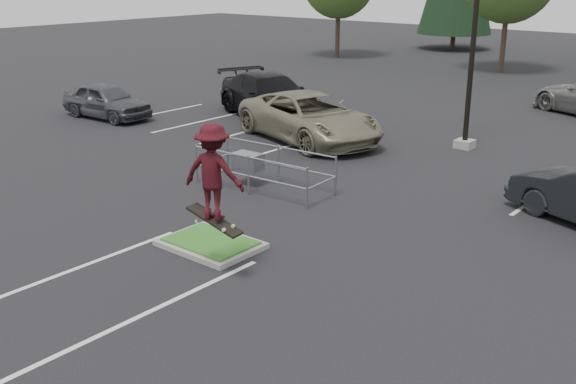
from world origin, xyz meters
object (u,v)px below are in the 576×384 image
Objects in this scene: cart_corral at (252,162)px; car_l_grey at (107,101)px; light_pole at (475,16)px; car_l_black at (268,96)px; car_l_tan at (309,117)px; skateboarder at (213,172)px.

car_l_grey reaches higher than cart_corral.
car_l_black is at bearing -176.76° from light_pole.
car_l_tan is 1.45× the size of car_l_grey.
cart_corral is at bearing -107.88° from car_l_grey.
car_l_tan is 4.35m from car_l_black.
light_pole is 2.35× the size of car_l_grey.
car_l_tan is at bearing -96.46° from car_l_black.
cart_corral is at bearing -119.64° from car_l_black.
car_l_black is (-9.52, 12.50, -1.33)m from skateboarder.
cart_corral is 0.96× the size of car_l_grey.
car_l_black reaches higher than car_l_tan.
cart_corral is 9.60m from car_l_black.
car_l_grey is at bearing -160.35° from light_pole.
car_l_grey is at bearing 161.44° from cart_corral.
car_l_grey is (-14.00, -5.00, -3.82)m from light_pole.
skateboarder is 15.77m from car_l_black.
cart_corral is 5.86m from car_l_tan.
car_l_tan is at bearing -80.09° from skateboarder.
skateboarder is at bearing -57.68° from cart_corral.
light_pole is 6.72m from car_l_tan.
car_l_black reaches higher than cart_corral.
light_pole is 13.22m from skateboarder.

